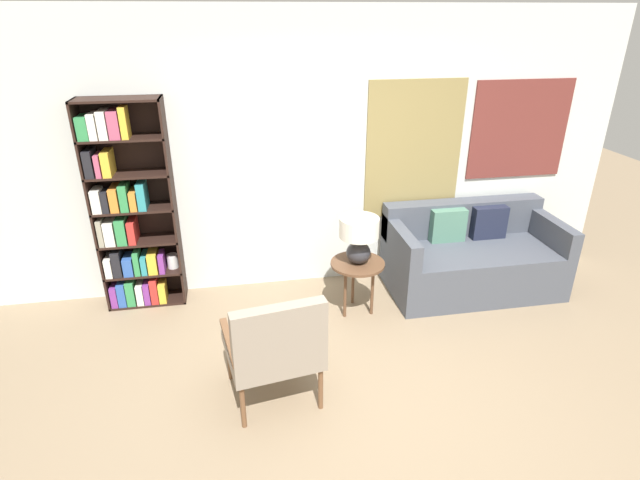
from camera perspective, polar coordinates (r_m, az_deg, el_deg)
The scene contains 7 objects.
ground_plane at distance 3.81m, azimuth 4.04°, elevation -18.94°, with size 14.00×14.00×0.00m, color #847056.
wall_back at distance 4.93m, azimuth -0.48°, elevation 9.71°, with size 6.40×0.08×2.70m.
bookshelf at distance 4.92m, azimuth -21.09°, elevation 2.53°, with size 0.73×0.30×1.97m.
armchair at distance 3.55m, azimuth -5.10°, elevation -11.80°, with size 0.73×0.71×0.91m.
couch at distance 5.35m, azimuth 16.85°, elevation -1.91°, with size 1.70×0.89×0.84m.
side_table at distance 4.64m, azimuth 4.31°, elevation -3.21°, with size 0.50×0.50×0.52m.
table_lamp at distance 4.49m, azimuth 4.48°, elevation 0.56°, with size 0.36×0.36×0.44m.
Camera 1 is at (-0.74, -2.66, 2.63)m, focal length 28.00 mm.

